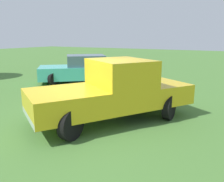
# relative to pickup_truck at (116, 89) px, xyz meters

# --- Properties ---
(ground_plane) EXTENTS (80.00, 80.00, 0.00)m
(ground_plane) POSITION_rel_pickup_truck_xyz_m (-0.69, 0.67, -0.94)
(ground_plane) COLOR #477533
(pickup_truck) EXTENTS (5.10, 4.13, 1.82)m
(pickup_truck) POSITION_rel_pickup_truck_xyz_m (0.00, 0.00, 0.00)
(pickup_truck) COLOR black
(pickup_truck) RESTS_ON ground_plane
(sedan_near) EXTENTS (4.42, 4.71, 1.47)m
(sedan_near) POSITION_rel_pickup_truck_xyz_m (4.54, 4.63, -0.26)
(sedan_near) COLOR black
(sedan_near) RESTS_ON ground_plane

